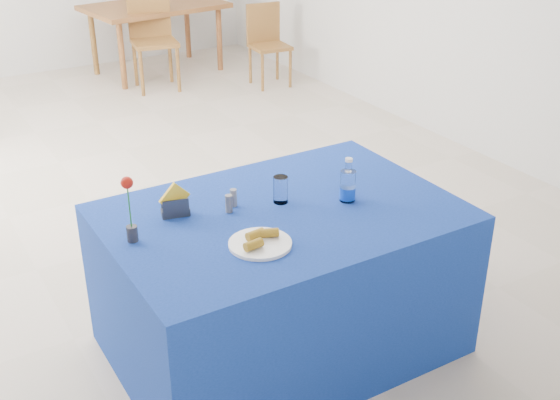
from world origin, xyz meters
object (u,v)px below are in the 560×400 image
Objects in this scene: plate at (260,244)px; chair_bg_right at (267,39)px; oak_table at (155,11)px; blue_table at (282,281)px; chair_bg_left at (152,33)px; water_bottle at (348,187)px.

chair_bg_right is at bearing 59.72° from plate.
chair_bg_right reaches higher than oak_table.
plate is at bearing -107.13° from oak_table.
chair_bg_right reaches higher than plate.
blue_table is 1.91× the size of chair_bg_right.
chair_bg_left reaches higher than plate.
plate is 0.17× the size of blue_table.
blue_table is 1.62× the size of chair_bg_left.
blue_table is (0.24, 0.22, -0.39)m from plate.
water_bottle reaches higher than plate.
chair_bg_left is 1.18× the size of chair_bg_right.
chair_bg_right is at bearing 60.92° from blue_table.
blue_table is 5.14m from oak_table.
chair_bg_left is (0.79, 4.51, -0.26)m from water_bottle.
blue_table is 0.56m from water_bottle.
chair_bg_left reaches higher than chair_bg_right.
oak_table is (1.35, 4.95, 0.30)m from blue_table.
oak_table is at bearing 74.69° from blue_table.
chair_bg_right is (1.87, 4.00, -0.35)m from water_bottle.
oak_table is at bearing 72.87° from plate.
chair_bg_left is (1.12, 4.45, 0.19)m from blue_table.
chair_bg_right is at bearing -50.53° from oak_table.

